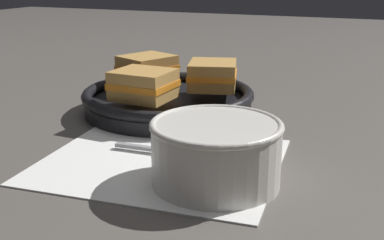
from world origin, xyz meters
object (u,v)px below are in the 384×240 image
at_px(soup_bowl, 216,149).
at_px(sandwich_near_left, 213,75).
at_px(skillet, 168,100).
at_px(sandwich_far_left, 144,85).
at_px(sandwich_near_right, 147,68).
at_px(spoon, 186,154).

xyz_separation_m(soup_bowl, sandwich_near_left, (-0.11, 0.28, 0.02)).
distance_m(skillet, sandwich_near_left, 0.09).
relative_size(sandwich_near_left, sandwich_far_left, 1.17).
bearing_deg(soup_bowl, sandwich_near_right, 130.06).
height_order(skillet, sandwich_near_right, sandwich_near_right).
bearing_deg(sandwich_near_left, soup_bowl, -68.54).
relative_size(skillet, sandwich_far_left, 4.07).
bearing_deg(skillet, sandwich_near_right, 146.24).
bearing_deg(soup_bowl, sandwich_far_left, 137.73).
bearing_deg(spoon, soup_bowl, -44.41).
distance_m(soup_bowl, sandwich_far_left, 0.25).
height_order(soup_bowl, spoon, soup_bowl).
relative_size(sandwich_near_left, sandwich_near_right, 0.96).
height_order(spoon, sandwich_near_right, sandwich_near_right).
bearing_deg(sandwich_near_right, skillet, -33.76).
relative_size(soup_bowl, sandwich_near_left, 1.38).
height_order(soup_bowl, sandwich_near_left, sandwich_near_left).
xyz_separation_m(spoon, sandwich_near_left, (-0.05, 0.22, 0.06)).
xyz_separation_m(soup_bowl, sandwich_far_left, (-0.18, 0.17, 0.02)).
distance_m(soup_bowl, spoon, 0.09).
distance_m(skillet, sandwich_near_right, 0.09).
xyz_separation_m(skillet, sandwich_near_left, (0.07, 0.03, 0.04)).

